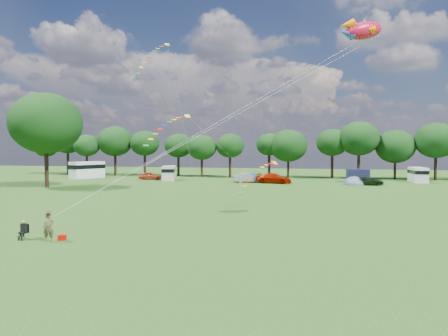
% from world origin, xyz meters
% --- Properties ---
extents(ground_plane, '(180.00, 180.00, 0.00)m').
position_xyz_m(ground_plane, '(0.00, 0.00, 0.00)').
color(ground_plane, black).
rests_on(ground_plane, ground).
extents(tree_line, '(102.98, 10.98, 10.27)m').
position_xyz_m(tree_line, '(5.30, 54.99, 6.35)').
color(tree_line, black).
rests_on(tree_line, ground).
extents(big_tree, '(10.00, 10.00, 13.28)m').
position_xyz_m(big_tree, '(-30.00, 28.00, 9.02)').
color(big_tree, black).
rests_on(big_tree, ground).
extents(car_a, '(4.02, 1.75, 1.32)m').
position_xyz_m(car_a, '(-21.39, 44.90, 0.66)').
color(car_a, '#B1341C').
rests_on(car_a, ground).
extents(car_b, '(4.71, 3.08, 1.56)m').
position_xyz_m(car_b, '(-3.69, 42.67, 0.78)').
color(car_b, gray).
rests_on(car_b, ground).
extents(car_c, '(5.60, 3.30, 1.57)m').
position_xyz_m(car_c, '(0.51, 41.98, 0.79)').
color(car_c, '#901300').
rests_on(car_c, ground).
extents(car_d, '(4.71, 2.20, 1.27)m').
position_xyz_m(car_d, '(14.51, 41.73, 0.64)').
color(car_d, black).
rests_on(car_d, ground).
extents(campervan_a, '(4.99, 6.72, 3.03)m').
position_xyz_m(campervan_a, '(-34.03, 45.83, 1.63)').
color(campervan_a, white).
rests_on(campervan_a, ground).
extents(campervan_b, '(3.32, 5.36, 2.44)m').
position_xyz_m(campervan_b, '(-17.93, 44.95, 1.31)').
color(campervan_b, silver).
rests_on(campervan_b, ground).
extents(campervan_d, '(2.40, 5.03, 2.40)m').
position_xyz_m(campervan_d, '(23.02, 49.21, 1.29)').
color(campervan_d, white).
rests_on(campervan_d, ground).
extents(tent_orange, '(3.01, 3.29, 2.35)m').
position_xyz_m(tent_orange, '(-4.29, 43.48, 0.02)').
color(tent_orange, '#C74814').
rests_on(tent_orange, ground).
extents(tent_greyblue, '(3.41, 3.73, 2.53)m').
position_xyz_m(tent_greyblue, '(12.57, 41.88, 0.02)').
color(tent_greyblue, '#445365').
rests_on(tent_greyblue, ground).
extents(awning_navy, '(3.54, 2.92, 2.16)m').
position_xyz_m(awning_navy, '(13.48, 46.93, 1.08)').
color(awning_navy, '#161A33').
rests_on(awning_navy, ground).
extents(kite_flyer, '(0.76, 0.65, 1.76)m').
position_xyz_m(kite_flyer, '(-8.27, -3.30, 0.88)').
color(kite_flyer, brown).
rests_on(kite_flyer, ground).
extents(camp_chair, '(0.53, 0.52, 1.19)m').
position_xyz_m(camp_chair, '(-10.17, -3.01, 0.71)').
color(camp_chair, '#99999E').
rests_on(camp_chair, ground).
extents(kite_bag, '(0.54, 0.45, 0.33)m').
position_xyz_m(kite_bag, '(-7.76, -2.72, 0.16)').
color(kite_bag, '#CD0900').
rests_on(kite_bag, ground).
extents(fish_kite, '(3.29, 2.38, 1.77)m').
position_xyz_m(fish_kite, '(10.13, 4.37, 13.46)').
color(fish_kite, red).
rests_on(fish_kite, ground).
extents(streamer_kite_a, '(3.37, 5.57, 5.77)m').
position_xyz_m(streamer_kite_a, '(-14.36, 29.19, 18.00)').
color(streamer_kite_a, '#EDFC00').
rests_on(streamer_kite_a, ground).
extents(streamer_kite_b, '(4.37, 4.70, 3.83)m').
position_xyz_m(streamer_kite_b, '(-9.57, 22.27, 8.33)').
color(streamer_kite_b, yellow).
rests_on(streamer_kite_b, ground).
extents(streamer_kite_c, '(3.06, 4.90, 2.77)m').
position_xyz_m(streamer_kite_c, '(2.31, 13.18, 3.47)').
color(streamer_kite_c, '#EEA411').
rests_on(streamer_kite_c, ground).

